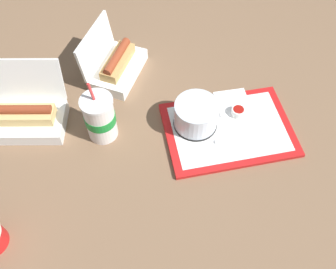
{
  "coord_description": "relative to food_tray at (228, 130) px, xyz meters",
  "views": [
    {
      "loc": [
        0.1,
        0.6,
        0.91
      ],
      "look_at": [
        -0.03,
        0.03,
        0.05
      ],
      "focal_mm": 40.0,
      "sensor_mm": 36.0,
      "label": 1
    }
  ],
  "objects": [
    {
      "name": "ground_plane",
      "position": [
        0.22,
        -0.02,
        -0.01
      ],
      "size": [
        3.2,
        3.2,
        0.0
      ],
      "primitive_type": "plane",
      "color": "brown"
    },
    {
      "name": "food_tray",
      "position": [
        0.0,
        0.0,
        0.0
      ],
      "size": [
        0.38,
        0.27,
        0.01
      ],
      "color": "red",
      "rests_on": "ground_plane"
    },
    {
      "name": "cake_container",
      "position": [
        0.09,
        -0.04,
        0.05
      ],
      "size": [
        0.13,
        0.13,
        0.08
      ],
      "color": "black",
      "rests_on": "food_tray"
    },
    {
      "name": "ketchup_cup",
      "position": [
        -0.04,
        -0.04,
        0.02
      ],
      "size": [
        0.04,
        0.04,
        0.02
      ],
      "color": "white",
      "rests_on": "food_tray"
    },
    {
      "name": "napkin_stack",
      "position": [
        -0.04,
        -0.09,
        0.01
      ],
      "size": [
        0.11,
        0.11,
        0.0
      ],
      "primitive_type": "cube",
      "rotation": [
        0.0,
        0.0,
        -0.06
      ],
      "color": "white",
      "rests_on": "food_tray"
    },
    {
      "name": "plastic_fork",
      "position": [
        0.0,
        0.05,
        0.01
      ],
      "size": [
        0.11,
        0.03,
        0.0
      ],
      "primitive_type": "cube",
      "rotation": [
        0.0,
        0.0,
        -0.18
      ],
      "color": "white",
      "rests_on": "food_tray"
    },
    {
      "name": "clamshell_hotdog_front",
      "position": [
        0.56,
        -0.16,
        0.03
      ],
      "size": [
        0.24,
        0.22,
        0.17
      ],
      "color": "white",
      "rests_on": "ground_plane"
    },
    {
      "name": "clamshell_hotdog_corner",
      "position": [
        0.28,
        -0.3,
        0.03
      ],
      "size": [
        0.23,
        0.25,
        0.16
      ],
      "color": "white",
      "rests_on": "ground_plane"
    },
    {
      "name": "soda_cup_back",
      "position": [
        0.36,
        -0.08,
        0.07
      ],
      "size": [
        0.09,
        0.09,
        0.21
      ],
      "color": "white",
      "rests_on": "ground_plane"
    }
  ]
}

